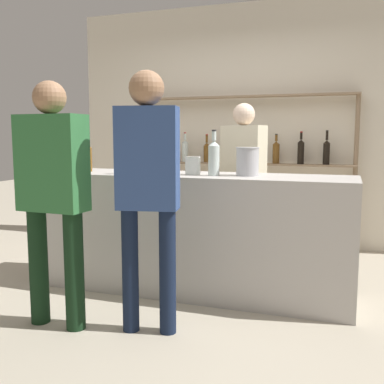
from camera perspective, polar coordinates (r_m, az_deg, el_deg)
The scene contains 14 objects.
ground_plane at distance 3.83m, azimuth 0.00°, elevation -12.34°, with size 16.00×16.00×0.00m, color #B2A893.
bar_counter at distance 3.70m, azimuth 0.00°, elevation -5.23°, with size 2.56×0.62×0.97m, color #B7B2AD.
back_wall at distance 5.45m, azimuth 6.65°, elevation 8.40°, with size 4.16×0.12×2.80m, color beige.
back_shelf at distance 5.28m, azimuth 6.27°, elevation 5.85°, with size 2.59×0.18×1.73m.
counter_bottle_0 at distance 3.99m, azimuth -13.18°, elevation 4.42°, with size 0.08×0.08×0.34m.
counter_bottle_1 at distance 4.11m, azimuth -13.56°, elevation 4.70°, with size 0.09×0.09×0.36m.
counter_bottle_2 at distance 3.49m, azimuth 2.79°, elevation 4.44°, with size 0.09×0.09×0.35m.
counter_bottle_3 at distance 4.00m, azimuth -14.70°, elevation 4.26°, with size 0.07×0.07×0.31m.
wine_glass at distance 3.68m, azimuth -9.23°, elevation 4.29°, with size 0.08×0.08×0.17m.
ice_bucket at distance 3.50m, azimuth 7.06°, elevation 3.88°, with size 0.18×0.18×0.22m.
cork_jar at distance 3.56m, azimuth 0.10°, elevation 3.37°, with size 0.12×0.12×0.15m.
server_behind_counter at distance 4.29m, azimuth 6.51°, elevation 2.47°, with size 0.45×0.31×1.58m.
customer_center at distance 2.84m, azimuth -5.65°, elevation 1.67°, with size 0.41×0.24×1.68m.
customer_left at distance 3.07m, azimuth -17.25°, elevation 0.69°, with size 0.46×0.22×1.63m.
Camera 1 is at (1.18, -3.41, 1.28)m, focal length 42.00 mm.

